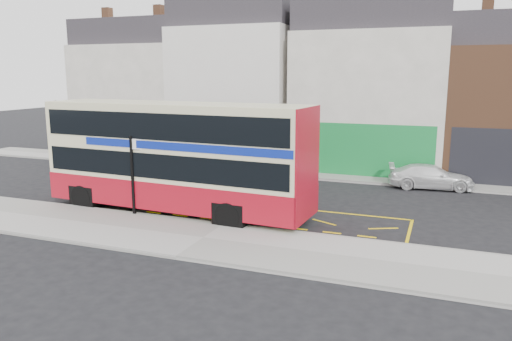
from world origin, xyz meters
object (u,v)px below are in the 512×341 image
at_px(bus_stop_post, 134,168).
at_px(car_silver, 141,157).
at_px(street_tree_left, 68,108).
at_px(street_tree_right, 408,119).
at_px(double_decker_bus, 177,156).
at_px(car_white, 431,177).
at_px(car_grey, 255,165).

bearing_deg(bus_stop_post, car_silver, 120.57).
xyz_separation_m(street_tree_left, street_tree_right, (23.17, 1.47, -0.17)).
bearing_deg(bus_stop_post, double_decker_bus, 42.34).
height_order(car_white, street_tree_left, street_tree_left).
height_order(car_grey, street_tree_right, street_tree_right).
bearing_deg(car_silver, street_tree_right, -88.38).
height_order(double_decker_bus, car_grey, double_decker_bus).
distance_m(double_decker_bus, bus_stop_post, 1.91).
distance_m(car_grey, car_white, 9.83).
bearing_deg(bus_stop_post, street_tree_left, 137.52).
bearing_deg(street_tree_left, double_decker_bus, -34.32).
bearing_deg(street_tree_left, car_white, -2.17).
height_order(car_white, street_tree_right, street_tree_right).
relative_size(car_white, street_tree_right, 0.86).
distance_m(street_tree_left, street_tree_right, 23.22).
distance_m(double_decker_bus, car_grey, 8.53).
relative_size(double_decker_bus, car_grey, 2.75).
bearing_deg(street_tree_right, street_tree_left, -176.37).
relative_size(double_decker_bus, street_tree_right, 2.41).
height_order(car_grey, street_tree_left, street_tree_left).
height_order(car_silver, street_tree_right, street_tree_right).
height_order(street_tree_left, street_tree_right, street_tree_left).
relative_size(bus_stop_post, car_grey, 0.75).
bearing_deg(car_silver, street_tree_left, 71.50).
xyz_separation_m(bus_stop_post, car_white, (11.60, 10.22, -1.50)).
height_order(bus_stop_post, street_tree_right, street_tree_right).
bearing_deg(street_tree_right, bus_stop_post, -128.59).
distance_m(car_grey, street_tree_left, 15.24).
relative_size(car_grey, car_white, 1.01).
distance_m(bus_stop_post, street_tree_left, 17.27).
xyz_separation_m(double_decker_bus, bus_stop_post, (-1.33, -1.31, -0.40)).
height_order(bus_stop_post, car_silver, bus_stop_post).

